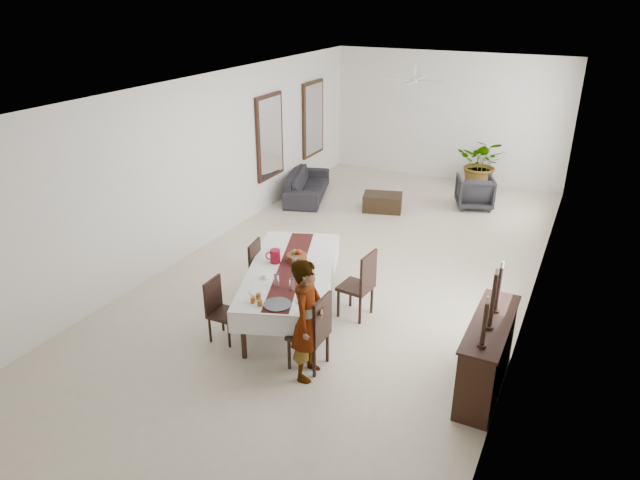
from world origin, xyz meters
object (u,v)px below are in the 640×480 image
at_px(sofa, 307,185).
at_px(red_pitcher, 275,256).
at_px(woman, 308,320).
at_px(sideboard_body, 487,356).
at_px(dining_table_top, 291,270).

bearing_deg(sofa, red_pitcher, -175.86).
xyz_separation_m(red_pitcher, woman, (1.21, -1.27, -0.08)).
distance_m(red_pitcher, sideboard_body, 3.37).
distance_m(red_pitcher, woman, 1.76).
distance_m(woman, sofa, 6.90).
distance_m(dining_table_top, woman, 1.52).
bearing_deg(red_pitcher, sideboard_body, -9.25).
height_order(red_pitcher, sofa, red_pitcher).
xyz_separation_m(red_pitcher, sofa, (-1.97, 4.82, -0.60)).
height_order(dining_table_top, sofa, dining_table_top).
bearing_deg(sofa, woman, -170.51).
height_order(woman, sofa, woman).
xyz_separation_m(dining_table_top, sideboard_body, (3.00, -0.48, -0.29)).
relative_size(red_pitcher, sofa, 0.10).
distance_m(red_pitcher, sofa, 5.25).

